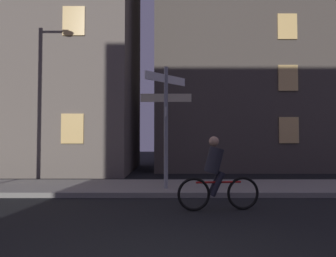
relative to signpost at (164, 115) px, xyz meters
The scene contains 5 objects.
sidewalk_kerb 2.29m from the signpost, 82.22° to the left, with size 40.00×2.82×0.14m, color gray.
signpost is the anchor object (origin of this frame).
cyclist 2.94m from the signpost, 63.75° to the right, with size 1.81×0.37×1.61m.
building_left_block 11.51m from the signpost, 138.99° to the left, with size 12.45×7.04×13.96m.
building_right_block 11.46m from the signpost, 58.48° to the left, with size 12.36×7.97×12.64m.
Camera 1 is at (-0.02, -3.32, 1.51)m, focal length 33.22 mm.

